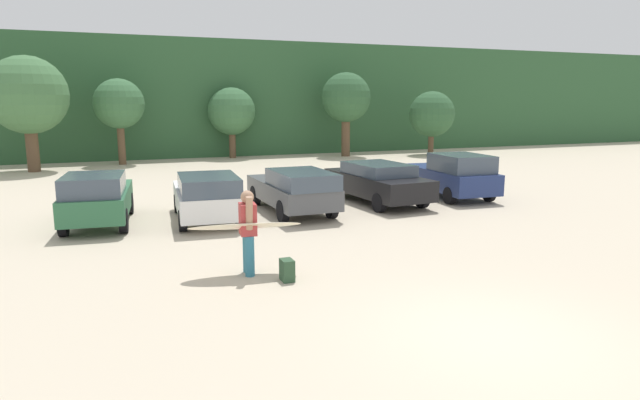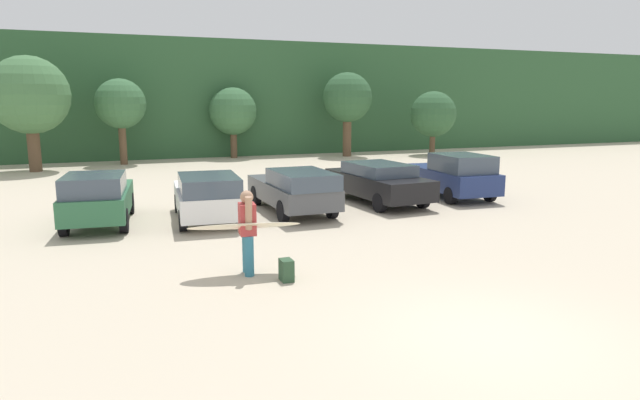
% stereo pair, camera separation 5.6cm
% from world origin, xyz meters
% --- Properties ---
extents(ground_plane, '(120.00, 120.00, 0.00)m').
position_xyz_m(ground_plane, '(0.00, 0.00, 0.00)').
color(ground_plane, beige).
extents(hillside_ridge, '(108.00, 12.00, 7.50)m').
position_xyz_m(hillside_ridge, '(0.00, 35.20, 3.75)').
color(hillside_ridge, '#2D5633').
rests_on(hillside_ridge, ground_plane).
extents(tree_ridge_back, '(3.94, 3.94, 5.88)m').
position_xyz_m(tree_ridge_back, '(-8.81, 25.28, 3.87)').
color(tree_ridge_back, brown).
rests_on(tree_ridge_back, ground_plane).
extents(tree_far_left, '(2.82, 2.82, 4.86)m').
position_xyz_m(tree_far_left, '(-4.43, 27.02, 3.41)').
color(tree_far_left, brown).
rests_on(tree_far_left, ground_plane).
extents(tree_far_right, '(2.99, 2.99, 4.45)m').
position_xyz_m(tree_far_right, '(2.29, 28.36, 2.94)').
color(tree_far_right, brown).
rests_on(tree_far_right, ground_plane).
extents(tree_center_left, '(3.21, 3.21, 5.43)m').
position_xyz_m(tree_center_left, '(9.48, 26.72, 3.77)').
color(tree_center_left, brown).
rests_on(tree_center_left, ground_plane).
extents(tree_left, '(3.03, 3.03, 4.24)m').
position_xyz_m(tree_left, '(15.18, 25.38, 2.72)').
color(tree_left, brown).
rests_on(tree_left, ground_plane).
extents(parked_car_forest_green, '(2.15, 4.34, 1.58)m').
position_xyz_m(parked_car_forest_green, '(-5.72, 10.61, 0.83)').
color(parked_car_forest_green, '#2D6642').
rests_on(parked_car_forest_green, ground_plane).
extents(parked_car_white, '(2.11, 4.29, 1.48)m').
position_xyz_m(parked_car_white, '(-2.63, 10.02, 0.79)').
color(parked_car_white, white).
rests_on(parked_car_white, ground_plane).
extents(parked_car_dark_gray, '(1.85, 4.70, 1.46)m').
position_xyz_m(parked_car_dark_gray, '(0.24, 10.26, 0.79)').
color(parked_car_dark_gray, '#4C4F54').
rests_on(parked_car_dark_gray, ground_plane).
extents(parked_car_black, '(2.21, 4.87, 1.43)m').
position_xyz_m(parked_car_black, '(3.62, 10.91, 0.77)').
color(parked_car_black, black).
rests_on(parked_car_black, ground_plane).
extents(parked_car_navy, '(2.09, 4.52, 1.68)m').
position_xyz_m(parked_car_navy, '(6.79, 10.89, 0.85)').
color(parked_car_navy, navy).
rests_on(parked_car_navy, ground_plane).
extents(person_adult, '(0.38, 0.74, 1.80)m').
position_xyz_m(person_adult, '(-2.76, 4.48, 1.02)').
color(person_adult, teal).
rests_on(person_adult, ground_plane).
extents(surfboard_cream, '(2.44, 1.02, 0.30)m').
position_xyz_m(surfboard_cream, '(-2.82, 4.46, 1.05)').
color(surfboard_cream, beige).
extents(backpack_dropped, '(0.24, 0.34, 0.45)m').
position_xyz_m(backpack_dropped, '(-2.15, 3.74, 0.22)').
color(backpack_dropped, '#2D4C33').
rests_on(backpack_dropped, ground_plane).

